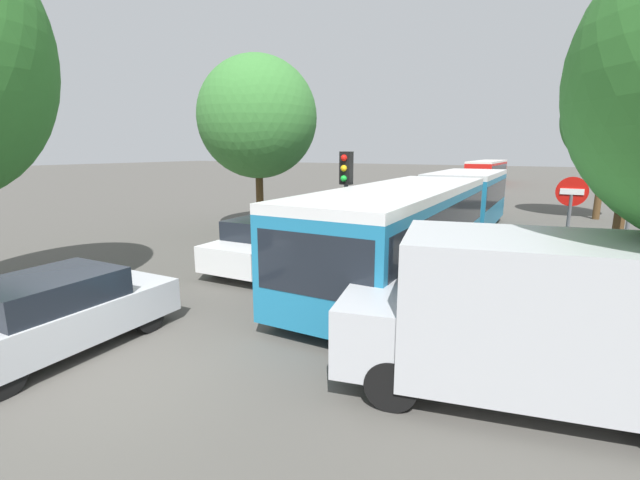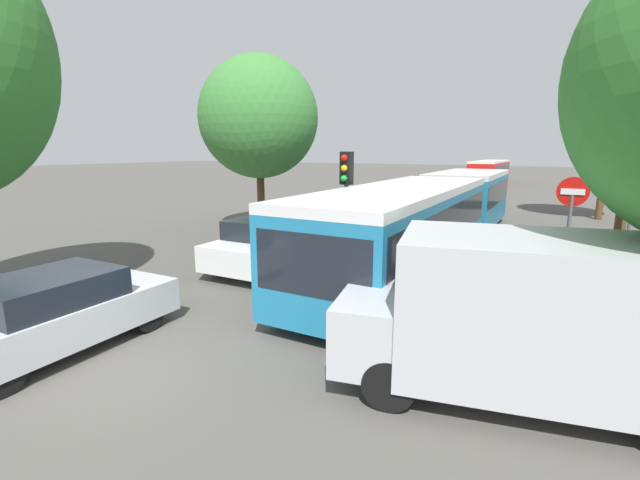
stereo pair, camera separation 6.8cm
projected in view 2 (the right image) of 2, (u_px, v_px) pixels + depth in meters
ground_plane at (129, 378)px, 6.57m from camera, size 200.00×200.00×0.00m
articulated_bus at (437, 211)px, 14.34m from camera, size 2.86×16.97×2.51m
city_bus_rear at (490, 170)px, 44.44m from camera, size 2.47×10.99×2.36m
queued_car_silver at (56, 312)px, 7.36m from camera, size 1.84×4.03×1.38m
queued_car_white at (270, 242)px, 12.66m from camera, size 2.01×4.39×1.50m
queued_car_black at (358, 219)px, 17.43m from camera, size 1.80×3.94×1.35m
queued_car_blue at (405, 202)px, 23.07m from camera, size 1.87×4.10×1.40m
queued_car_graphite at (438, 193)px, 27.91m from camera, size 1.81×3.96×1.35m
queued_car_navy at (460, 186)px, 32.94m from camera, size 1.99×4.35×1.49m
white_van at (537, 315)px, 5.80m from camera, size 5.31×3.04×2.31m
traffic_light at (346, 185)px, 11.89m from camera, size 0.32×0.36×3.40m
no_entry_sign at (570, 216)px, 10.26m from camera, size 0.70×0.08×2.82m
direction_sign_post at (636, 182)px, 11.74m from camera, size 0.10×1.40×3.60m
tree_left_mid at (259, 121)px, 17.75m from camera, size 4.90×4.90×7.24m
tree_right_mid at (635, 122)px, 11.86m from camera, size 3.45×3.45×6.15m
tree_right_far at (612, 117)px, 20.61m from camera, size 4.22×4.22×7.32m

